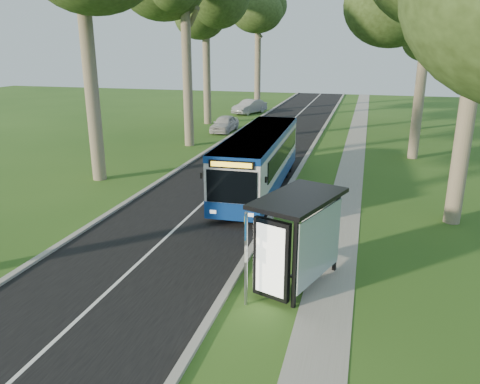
% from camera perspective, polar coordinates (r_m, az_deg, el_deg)
% --- Properties ---
extents(ground, '(120.00, 120.00, 0.00)m').
position_cam_1_polar(ground, '(16.39, 0.59, -8.50)').
color(ground, '#2B5219').
rests_on(ground, ground).
extents(road, '(7.00, 100.00, 0.02)m').
position_cam_1_polar(road, '(26.31, -1.27, 1.66)').
color(road, black).
rests_on(road, ground).
extents(kerb_east, '(0.25, 100.00, 0.12)m').
position_cam_1_polar(kerb_east, '(25.55, 6.28, 1.20)').
color(kerb_east, '#9E9B93').
rests_on(kerb_east, ground).
extents(kerb_west, '(0.25, 100.00, 0.12)m').
position_cam_1_polar(kerb_west, '(27.46, -8.29, 2.27)').
color(kerb_west, '#9E9B93').
rests_on(kerb_west, ground).
extents(centre_line, '(0.12, 100.00, 0.00)m').
position_cam_1_polar(centre_line, '(26.30, -1.27, 1.69)').
color(centre_line, white).
rests_on(centre_line, road).
extents(footpath, '(1.50, 100.00, 0.02)m').
position_cam_1_polar(footpath, '(25.31, 12.99, 0.57)').
color(footpath, gray).
rests_on(footpath, ground).
extents(bus, '(2.66, 11.28, 2.97)m').
position_cam_1_polar(bus, '(23.96, 2.35, 3.85)').
color(bus, white).
rests_on(bus, ground).
extents(bus_stop_sign, '(0.11, 0.40, 2.85)m').
position_cam_1_polar(bus_stop_sign, '(13.11, 0.74, -6.97)').
color(bus_stop_sign, gray).
rests_on(bus_stop_sign, ground).
extents(bus_shelter, '(2.82, 3.74, 2.86)m').
position_cam_1_polar(bus_shelter, '(13.95, 7.42, -4.37)').
color(bus_shelter, black).
rests_on(bus_shelter, ground).
extents(litter_bin, '(0.50, 0.50, 0.87)m').
position_cam_1_polar(litter_bin, '(19.90, 8.36, -2.51)').
color(litter_bin, black).
rests_on(litter_bin, ground).
extents(car_white, '(1.75, 4.13, 1.39)m').
position_cam_1_polar(car_white, '(40.74, -1.90, 8.32)').
color(car_white, silver).
rests_on(car_white, ground).
extents(car_silver, '(3.19, 4.81, 1.50)m').
position_cam_1_polar(car_silver, '(51.82, 1.16, 10.35)').
color(car_silver, '#9FA2A7').
rests_on(car_silver, ground).
extents(tree_west_e, '(5.20, 5.20, 15.30)m').
position_cam_1_polar(tree_west_e, '(53.83, 2.25, 21.90)').
color(tree_west_e, '#7A6B56').
rests_on(tree_west_e, ground).
extents(tree_east_d, '(5.20, 5.20, 12.90)m').
position_cam_1_polar(tree_east_d, '(44.53, 22.05, 19.37)').
color(tree_east_d, '#7A6B56').
rests_on(tree_east_d, ground).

